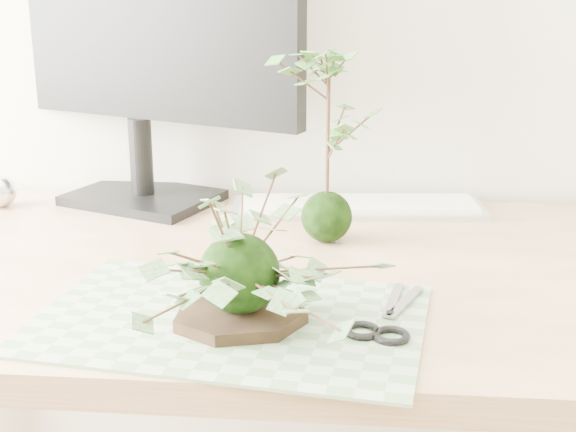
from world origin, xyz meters
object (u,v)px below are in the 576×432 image
Objects in this scene: maple_kokedama at (328,93)px; monitor at (135,22)px; ivy_kokedama at (239,237)px; keyboard at (358,206)px; desk at (311,321)px.

monitor is at bearing 150.11° from maple_kokedama.
ivy_kokedama is at bearing -105.36° from maple_kokedama.
ivy_kokedama is 0.51m from keyboard.
maple_kokedama is 0.73× the size of keyboard.
monitor reaches higher than maple_kokedama.
maple_kokedama is 0.40m from monitor.
keyboard is (0.06, 0.27, 0.10)m from desk.
monitor is (-0.34, 0.19, 0.09)m from maple_kokedama.
keyboard is (0.05, 0.17, -0.22)m from maple_kokedama.
ivy_kokedama reaches higher than keyboard.
desk is at bearing 71.42° from ivy_kokedama.
ivy_kokedama is 0.74× the size of keyboard.
desk is 2.71× the size of monitor.
ivy_kokedama is 1.01× the size of maple_kokedama.
ivy_kokedama is 0.56× the size of monitor.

